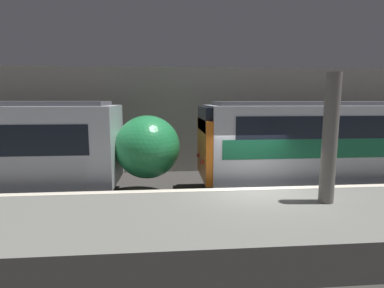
% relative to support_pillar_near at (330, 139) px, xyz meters
% --- Properties ---
extents(ground_plane, '(120.00, 120.00, 0.00)m').
position_rel_support_pillar_near_xyz_m(ground_plane, '(-1.53, 1.49, -2.64)').
color(ground_plane, '#33302D').
extents(platform, '(40.00, 3.84, 0.92)m').
position_rel_support_pillar_near_xyz_m(platform, '(-1.53, -0.43, -2.19)').
color(platform, slate).
rests_on(platform, ground).
extents(station_rear_barrier, '(50.00, 0.15, 5.28)m').
position_rel_support_pillar_near_xyz_m(station_rear_barrier, '(-1.53, 7.64, -0.00)').
color(station_rear_barrier, '#9E998E').
rests_on(station_rear_barrier, ground).
extents(support_pillar_near, '(0.39, 0.39, 3.48)m').
position_rel_support_pillar_near_xyz_m(support_pillar_near, '(0.00, 0.00, 0.00)').
color(support_pillar_near, slate).
rests_on(support_pillar_near, platform).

